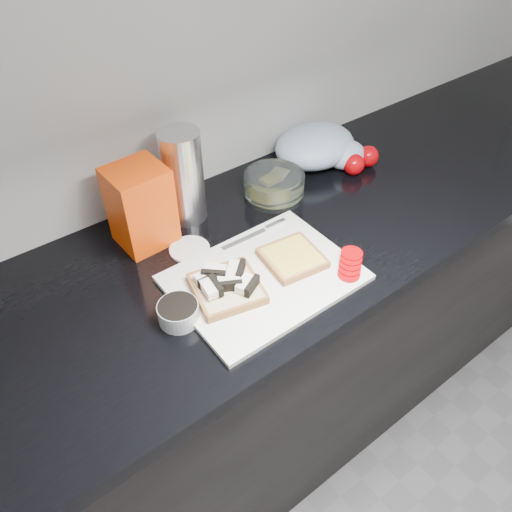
{
  "coord_description": "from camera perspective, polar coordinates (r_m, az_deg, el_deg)",
  "views": [
    {
      "loc": [
        -0.63,
        0.46,
        1.69
      ],
      "look_at": [
        -0.14,
        1.11,
        0.95
      ],
      "focal_mm": 35.0,
      "sensor_mm": 36.0,
      "label": 1
    }
  ],
  "objects": [
    {
      "name": "tub_lid",
      "position": [
        1.2,
        -7.6,
        0.78
      ],
      "size": [
        0.12,
        0.12,
        0.01
      ],
      "primitive_type": "cylinder",
      "rotation": [
        0.0,
        0.0,
        0.22
      ],
      "color": "silver",
      "rests_on": "countertop"
    },
    {
      "name": "tomato_slices",
      "position": [
        1.14,
        10.72,
        -0.88
      ],
      "size": [
        0.1,
        0.1,
        0.02
      ],
      "rotation": [
        0.0,
        0.0,
        0.23
      ],
      "color": "#9A0308",
      "rests_on": "cutting_board"
    },
    {
      "name": "bread_right",
      "position": [
        1.15,
        4.17,
        -0.22
      ],
      "size": [
        0.15,
        0.15,
        0.02
      ],
      "rotation": [
        0.0,
        0.0,
        -0.13
      ],
      "color": "beige",
      "rests_on": "cutting_board"
    },
    {
      "name": "grocery_bag",
      "position": [
        1.49,
        7.24,
        12.26
      ],
      "size": [
        0.26,
        0.23,
        0.11
      ],
      "rotation": [
        0.0,
        0.0,
        -0.04
      ],
      "color": "#9EAEC2",
      "rests_on": "countertop"
    },
    {
      "name": "base_cabinet",
      "position": [
        1.59,
        2.09,
        -10.12
      ],
      "size": [
        3.5,
        0.6,
        0.86
      ],
      "primitive_type": "cube",
      "color": "black",
      "rests_on": "ground"
    },
    {
      "name": "knife",
      "position": [
        1.23,
        0.73,
        2.95
      ],
      "size": [
        0.19,
        0.02,
        0.01
      ],
      "rotation": [
        0.0,
        0.0,
        -0.03
      ],
      "color": "silver",
      "rests_on": "cutting_board"
    },
    {
      "name": "steel_canister",
      "position": [
        1.24,
        -8.31,
        8.94
      ],
      "size": [
        0.1,
        0.1,
        0.24
      ],
      "primitive_type": "cylinder",
      "color": "silver",
      "rests_on": "countertop"
    },
    {
      "name": "seed_tub",
      "position": [
        1.04,
        -8.86,
        -6.32
      ],
      "size": [
        0.09,
        0.09,
        0.04
      ],
      "color": "#A4A9A9",
      "rests_on": "countertop"
    },
    {
      "name": "whole_tomatoes",
      "position": [
        1.49,
        11.92,
        10.65
      ],
      "size": [
        0.13,
        0.07,
        0.06
      ],
      "rotation": [
        0.0,
        0.0,
        0.41
      ],
      "color": "#9A0308",
      "rests_on": "countertop"
    },
    {
      "name": "bread_left",
      "position": [
        1.07,
        -3.43,
        -3.47
      ],
      "size": [
        0.17,
        0.17,
        0.04
      ],
      "rotation": [
        0.0,
        0.0,
        -0.23
      ],
      "color": "beige",
      "rests_on": "cutting_board"
    },
    {
      "name": "countertop",
      "position": [
        1.27,
        2.59,
        2.35
      ],
      "size": [
        3.5,
        0.64,
        0.04
      ],
      "primitive_type": "cube",
      "color": "black",
      "rests_on": "base_cabinet"
    },
    {
      "name": "glass_bowl",
      "position": [
        1.35,
        2.07,
        8.04
      ],
      "size": [
        0.16,
        0.16,
        0.07
      ],
      "rotation": [
        0.0,
        0.0,
        0.09
      ],
      "color": "silver",
      "rests_on": "countertop"
    },
    {
      "name": "cutting_board",
      "position": [
        1.12,
        0.93,
        -2.49
      ],
      "size": [
        0.4,
        0.3,
        0.01
      ],
      "primitive_type": "cube",
      "color": "silver",
      "rests_on": "countertop"
    },
    {
      "name": "bread_bag",
      "position": [
        1.19,
        -13.02,
        5.55
      ],
      "size": [
        0.13,
        0.12,
        0.2
      ],
      "primitive_type": "cube",
      "rotation": [
        0.0,
        0.0,
        0.04
      ],
      "color": "#E54803",
      "rests_on": "countertop"
    }
  ]
}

